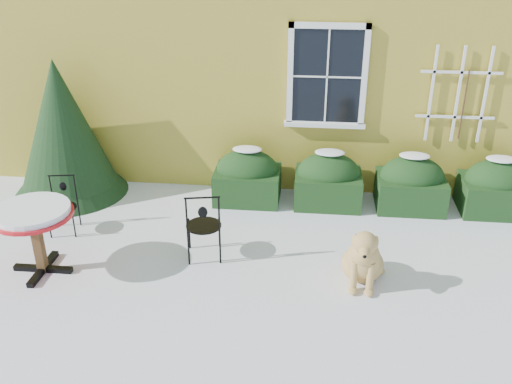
# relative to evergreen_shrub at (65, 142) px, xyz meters

# --- Properties ---
(ground) EXTENTS (80.00, 80.00, 0.00)m
(ground) POSITION_rel_evergreen_shrub_xyz_m (3.28, -2.51, -0.91)
(ground) COLOR white
(ground) RESTS_ON ground
(hedge_row) EXTENTS (4.95, 0.80, 0.91)m
(hedge_row) POSITION_rel_evergreen_shrub_xyz_m (4.93, 0.04, -0.51)
(hedge_row) COLOR black
(hedge_row) RESTS_ON ground
(evergreen_shrub) EXTENTS (1.87, 1.87, 2.26)m
(evergreen_shrub) POSITION_rel_evergreen_shrub_xyz_m (0.00, 0.00, 0.00)
(evergreen_shrub) COLOR black
(evergreen_shrub) RESTS_ON ground
(bistro_table) EXTENTS (1.01, 1.01, 0.94)m
(bistro_table) POSITION_rel_evergreen_shrub_xyz_m (0.55, -2.33, -0.13)
(bistro_table) COLOR black
(bistro_table) RESTS_ON ground
(patio_chair_near) EXTENTS (0.52, 0.52, 1.00)m
(patio_chair_near) POSITION_rel_evergreen_shrub_xyz_m (2.61, -1.77, -0.41)
(patio_chair_near) COLOR black
(patio_chair_near) RESTS_ON ground
(patio_chair_far) EXTENTS (0.43, 0.43, 0.84)m
(patio_chair_far) POSITION_rel_evergreen_shrub_xyz_m (0.43, -1.26, -0.49)
(patio_chair_far) COLOR black
(patio_chair_far) RESTS_ON ground
(dog) EXTENTS (0.60, 0.95, 0.86)m
(dog) POSITION_rel_evergreen_shrub_xyz_m (4.70, -2.16, -0.56)
(dog) COLOR tan
(dog) RESTS_ON ground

